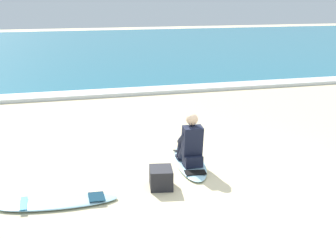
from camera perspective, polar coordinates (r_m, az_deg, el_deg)
The scene contains 7 objects.
ground_plane at distance 8.35m, azimuth 3.47°, elevation -6.81°, with size 80.00×80.00×0.00m, color beige.
sea at distance 28.82m, azimuth -11.42°, elevation 8.16°, with size 80.00×28.00×0.10m, color teal.
breaking_foam at distance 15.37m, azimuth -6.29°, elevation 3.16°, with size 80.00×0.90×0.11m, color white.
surfboard_main at distance 9.01m, azimuth 2.56°, elevation -4.97°, with size 0.90×2.12×0.08m.
surfer_seated at distance 8.66m, azimuth 2.70°, elevation -2.96°, with size 0.39×0.71×0.95m.
surfboard_spare_near at distance 7.48m, azimuth -12.73°, elevation -9.46°, with size 1.79×0.63×0.08m.
beach_bag at distance 7.89m, azimuth -0.83°, elevation -6.85°, with size 0.36×0.48×0.32m, color #232328.
Camera 1 is at (-2.73, -7.30, 3.01)m, focal length 51.94 mm.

